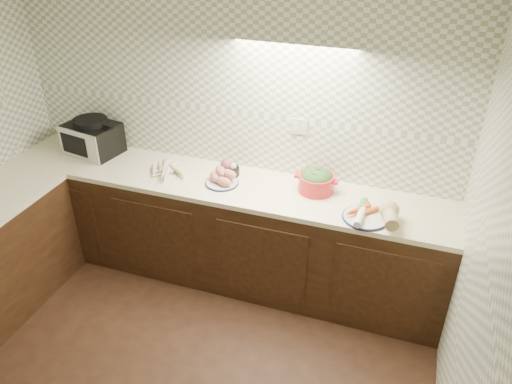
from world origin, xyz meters
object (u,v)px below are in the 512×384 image
(onion_bowl, at_px, (228,169))
(veg_plate, at_px, (377,212))
(toaster_oven, at_px, (92,137))
(dutch_oven, at_px, (316,180))
(parsnip_pile, at_px, (171,173))
(sweet_potato_plate, at_px, (222,178))

(onion_bowl, height_order, veg_plate, veg_plate)
(toaster_oven, height_order, veg_plate, toaster_oven)
(dutch_oven, bearing_deg, onion_bowl, 178.92)
(toaster_oven, relative_size, parsnip_pile, 1.37)
(sweet_potato_plate, height_order, onion_bowl, onion_bowl)
(sweet_potato_plate, xyz_separation_m, onion_bowl, (-0.01, 0.14, 0.00))
(sweet_potato_plate, xyz_separation_m, veg_plate, (1.19, -0.10, 0.01))
(sweet_potato_plate, height_order, veg_plate, veg_plate)
(parsnip_pile, height_order, dutch_oven, dutch_oven)
(dutch_oven, relative_size, veg_plate, 0.86)
(toaster_oven, xyz_separation_m, parsnip_pile, (0.81, -0.16, -0.12))
(parsnip_pile, xyz_separation_m, veg_plate, (1.62, -0.08, 0.03))
(toaster_oven, height_order, onion_bowl, toaster_oven)
(toaster_oven, xyz_separation_m, veg_plate, (2.43, -0.24, -0.09))
(dutch_oven, bearing_deg, veg_plate, -25.28)
(dutch_oven, height_order, veg_plate, dutch_oven)
(toaster_oven, bearing_deg, onion_bowl, 10.79)
(parsnip_pile, distance_m, onion_bowl, 0.46)
(toaster_oven, distance_m, parsnip_pile, 0.84)
(parsnip_pile, height_order, sweet_potato_plate, sweet_potato_plate)
(toaster_oven, xyz_separation_m, onion_bowl, (1.24, 0.01, -0.09))
(onion_bowl, xyz_separation_m, dutch_oven, (0.72, -0.02, 0.04))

